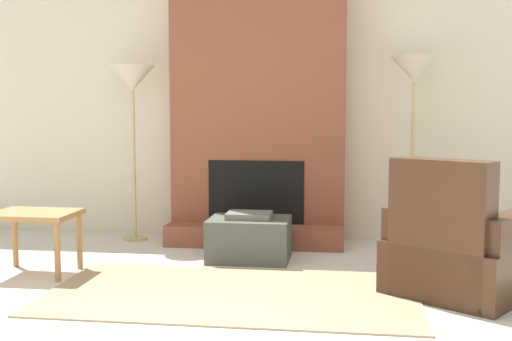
% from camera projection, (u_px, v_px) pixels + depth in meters
% --- Properties ---
extents(wall_back, '(7.58, 0.06, 2.60)m').
position_uv_depth(wall_back, '(262.00, 103.00, 6.20)').
color(wall_back, beige).
rests_on(wall_back, ground_plane).
extents(fireplace, '(1.61, 0.65, 2.60)m').
position_uv_depth(fireplace, '(258.00, 110.00, 5.98)').
color(fireplace, brown).
rests_on(fireplace, ground_plane).
extents(ottoman, '(0.66, 0.50, 0.40)m').
position_uv_depth(ottoman, '(249.00, 238.00, 5.28)').
color(ottoman, '#474C42').
rests_on(ottoman, ground_plane).
extents(armchair, '(1.21, 1.25, 0.93)m').
position_uv_depth(armchair, '(461.00, 253.00, 4.31)').
color(armchair, '#422819').
rests_on(armchair, ground_plane).
extents(side_table, '(0.61, 0.47, 0.47)m').
position_uv_depth(side_table, '(34.00, 221.00, 4.81)').
color(side_table, '#9E7042').
rests_on(side_table, ground_plane).
extents(floor_lamp_left, '(0.42, 0.42, 1.65)m').
position_uv_depth(floor_lamp_left, '(133.00, 84.00, 5.99)').
color(floor_lamp_left, tan).
rests_on(floor_lamp_left, ground_plane).
extents(floor_lamp_right, '(0.42, 0.42, 1.71)m').
position_uv_depth(floor_lamp_right, '(414.00, 76.00, 5.63)').
color(floor_lamp_right, tan).
rests_on(floor_lamp_right, ground_plane).
extents(area_rug, '(2.48, 1.35, 0.01)m').
position_uv_depth(area_rug, '(232.00, 293.00, 4.31)').
color(area_rug, '#9E8966').
rests_on(area_rug, ground_plane).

